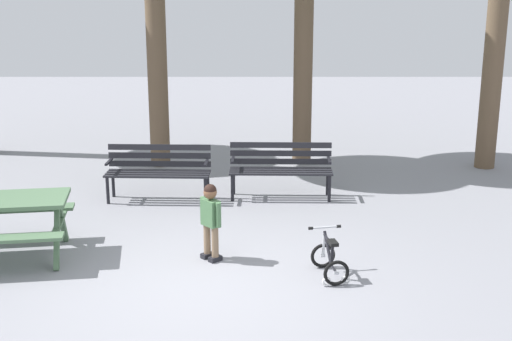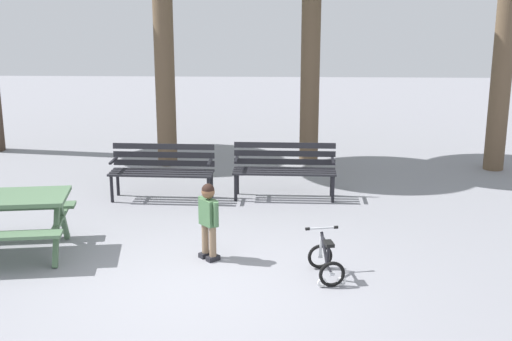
% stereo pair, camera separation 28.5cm
% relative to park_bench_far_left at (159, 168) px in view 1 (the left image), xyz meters
% --- Properties ---
extents(ground, '(36.00, 36.00, 0.00)m').
position_rel_park_bench_far_left_xyz_m(ground, '(0.88, -3.24, -0.51)').
color(ground, gray).
extents(park_bench_far_left, '(1.61, 0.51, 0.85)m').
position_rel_park_bench_far_left_xyz_m(park_bench_far_left, '(0.00, 0.00, 0.00)').
color(park_bench_far_left, '#232328').
rests_on(park_bench_far_left, ground).
extents(park_bench_left, '(1.61, 0.49, 0.85)m').
position_rel_park_bench_far_left_xyz_m(park_bench_left, '(1.90, 0.15, 0.00)').
color(park_bench_left, '#232328').
rests_on(park_bench_left, ground).
extents(child_standing, '(0.28, 0.29, 0.96)m').
position_rel_park_bench_far_left_xyz_m(child_standing, '(0.96, -2.44, 0.05)').
color(child_standing, '#7F664C').
rests_on(child_standing, ground).
extents(kids_bicycle, '(0.45, 0.61, 0.54)m').
position_rel_park_bench_far_left_xyz_m(kids_bicycle, '(2.36, -2.95, -0.31)').
color(kids_bicycle, black).
rests_on(kids_bicycle, ground).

